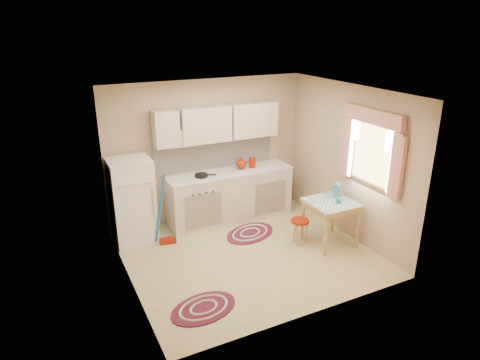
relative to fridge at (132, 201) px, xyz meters
name	(u,v)px	position (x,y,z in m)	size (l,w,h in m)	color
room_shell	(251,151)	(1.61, -1.01, 0.90)	(3.64, 3.60, 2.52)	tan
fridge	(132,201)	(0.00, 0.00, 0.00)	(0.65, 0.60, 1.40)	white
broom	(166,210)	(0.45, -0.35, -0.10)	(0.28, 0.12, 1.20)	#1C66B1
base_cabinets	(230,196)	(1.74, 0.05, -0.26)	(2.25, 0.60, 0.88)	beige
countertop	(230,172)	(1.74, 0.05, 0.20)	(2.27, 0.62, 0.04)	silver
frying_pan	(201,175)	(1.19, 0.00, 0.24)	(0.22, 0.22, 0.05)	black
red_kettle	(241,164)	(1.97, 0.05, 0.32)	(0.20, 0.18, 0.20)	maroon
red_canister	(252,163)	(2.20, 0.05, 0.30)	(0.12, 0.12, 0.16)	maroon
table	(330,223)	(2.80, -1.48, -0.34)	(0.72, 0.72, 0.72)	tan
stool	(300,232)	(2.36, -1.29, -0.49)	(0.30, 0.30, 0.42)	maroon
coffee_pot	(337,189)	(2.98, -1.36, 0.17)	(0.15, 0.13, 0.31)	teal
mug	(339,201)	(2.86, -1.58, 0.07)	(0.08, 0.08, 0.10)	teal
rug_center	(250,233)	(1.80, -0.64, -0.69)	(0.94, 0.63, 0.02)	maroon
rug_left	(204,308)	(0.33, -2.17, -0.69)	(0.89, 0.59, 0.02)	maroon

